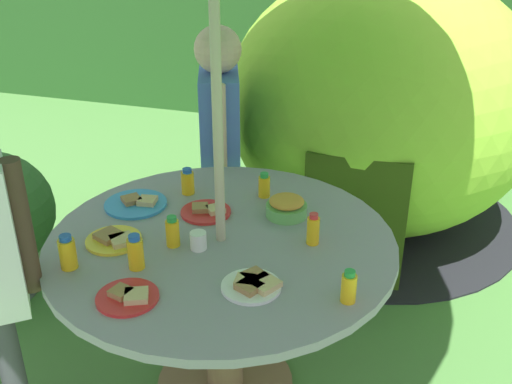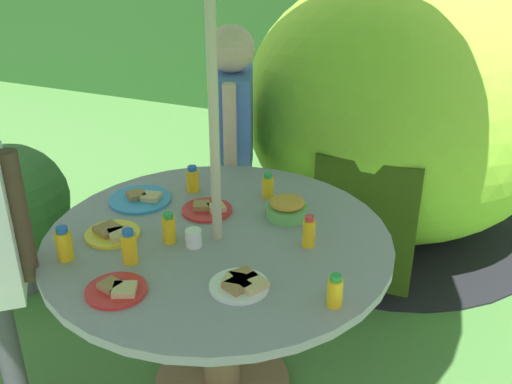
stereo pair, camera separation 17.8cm
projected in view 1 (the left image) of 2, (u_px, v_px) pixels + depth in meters
garden_table at (222, 277)px, 2.37m from camera, size 1.30×1.30×0.72m
wooden_chair at (337, 166)px, 3.32m from camera, size 0.54×0.53×0.99m
dome_tent at (380, 103)px, 3.58m from camera, size 1.83×1.83×1.53m
child_in_blue_shirt at (220, 123)px, 3.05m from camera, size 0.29×0.43×1.32m
snack_bowl at (287, 207)px, 2.44m from camera, size 0.16×0.16×0.08m
plate_front_edge at (253, 284)px, 2.02m from camera, size 0.20×0.20×0.03m
plate_near_left at (136, 203)px, 2.53m from camera, size 0.26×0.26×0.03m
plate_far_right at (206, 211)px, 2.47m from camera, size 0.20×0.20×0.03m
plate_center_back at (114, 239)px, 2.27m from camera, size 0.21×0.21×0.03m
plate_center_front at (128, 296)px, 1.96m from camera, size 0.20×0.20×0.03m
juice_bottle_near_right at (173, 232)px, 2.23m from camera, size 0.05×0.05×0.12m
juice_bottle_far_left at (264, 186)px, 2.58m from camera, size 0.05×0.05×0.11m
juice_bottle_mid_left at (349, 287)px, 1.94m from camera, size 0.05×0.05×0.11m
juice_bottle_mid_right at (136, 253)px, 2.10m from camera, size 0.06×0.06×0.13m
juice_bottle_back_edge at (188, 182)px, 2.61m from camera, size 0.06×0.06×0.11m
juice_bottle_spot_a at (68, 253)px, 2.10m from camera, size 0.06×0.06×0.13m
juice_bottle_spot_b at (313, 230)px, 2.24m from camera, size 0.05×0.05×0.12m
cup_near at (198, 241)px, 2.22m from camera, size 0.06×0.06×0.07m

